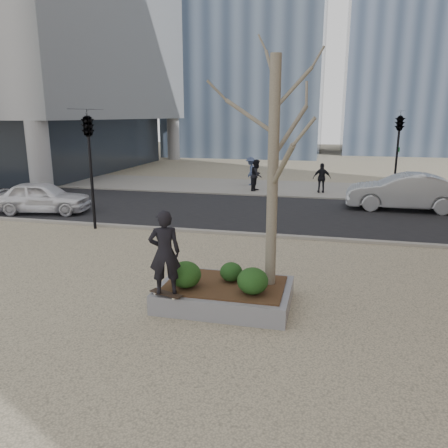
% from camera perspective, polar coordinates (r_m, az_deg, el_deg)
% --- Properties ---
extents(ground, '(120.00, 120.00, 0.00)m').
position_cam_1_polar(ground, '(10.57, -5.25, -9.81)').
color(ground, tan).
rests_on(ground, ground).
extents(street, '(60.00, 8.00, 0.02)m').
position_cam_1_polar(street, '(19.86, 3.99, 1.61)').
color(street, black).
rests_on(street, ground).
extents(far_sidewalk, '(60.00, 6.00, 0.02)m').
position_cam_1_polar(far_sidewalk, '(26.67, 6.52, 4.74)').
color(far_sidewalk, gray).
rests_on(far_sidewalk, ground).
extents(planter, '(3.00, 2.00, 0.45)m').
position_cam_1_polar(planter, '(10.22, 0.11, -9.22)').
color(planter, gray).
rests_on(planter, ground).
extents(planter_mulch, '(2.70, 1.70, 0.04)m').
position_cam_1_polar(planter_mulch, '(10.13, 0.11, -7.95)').
color(planter_mulch, '#382314').
rests_on(planter_mulch, planter).
extents(sycamore_tree, '(2.80, 2.80, 6.60)m').
position_cam_1_polar(sycamore_tree, '(9.52, 6.52, 11.11)').
color(sycamore_tree, gray).
rests_on(sycamore_tree, planter_mulch).
extents(shrub_left, '(0.70, 0.70, 0.60)m').
position_cam_1_polar(shrub_left, '(9.88, -5.04, -6.60)').
color(shrub_left, '#123711').
rests_on(shrub_left, planter_mulch).
extents(shrub_middle, '(0.53, 0.53, 0.45)m').
position_cam_1_polar(shrub_middle, '(10.22, 0.95, -6.27)').
color(shrub_middle, '#113514').
rests_on(shrub_middle, planter_mulch).
extents(shrub_right, '(0.68, 0.68, 0.58)m').
position_cam_1_polar(shrub_right, '(9.53, 3.76, -7.43)').
color(shrub_right, '#113714').
rests_on(shrub_right, planter_mulch).
extents(skateboard, '(0.80, 0.45, 0.08)m').
position_cam_1_polar(skateboard, '(9.65, -7.57, -9.11)').
color(skateboard, black).
rests_on(skateboard, planter).
extents(skateboarder, '(0.78, 0.65, 1.84)m').
position_cam_1_polar(skateboarder, '(9.32, -7.76, -3.70)').
color(skateboarder, black).
rests_on(skateboarder, skateboard).
extents(police_car, '(4.37, 2.40, 1.41)m').
position_cam_1_polar(police_car, '(21.06, -22.65, 3.26)').
color(police_car, white).
rests_on(police_car, street).
extents(car_silver, '(5.14, 1.90, 1.68)m').
position_cam_1_polar(car_silver, '(21.67, 22.44, 3.91)').
color(car_silver, '#9EA2A6').
rests_on(car_silver, street).
extents(pedestrian_a, '(0.83, 0.98, 1.80)m').
position_cam_1_polar(pedestrian_a, '(25.29, 4.29, 6.38)').
color(pedestrian_a, black).
rests_on(pedestrian_a, far_sidewalk).
extents(pedestrian_b, '(0.68, 1.15, 1.74)m').
position_cam_1_polar(pedestrian_b, '(27.40, 3.49, 6.92)').
color(pedestrian_b, '#3E4D71').
rests_on(pedestrian_b, far_sidewalk).
extents(pedestrian_c, '(1.01, 0.49, 1.66)m').
position_cam_1_polar(pedestrian_c, '(25.15, 12.66, 5.88)').
color(pedestrian_c, black).
rests_on(pedestrian_c, far_sidewalk).
extents(traffic_light_near, '(0.60, 2.48, 4.50)m').
position_cam_1_polar(traffic_light_near, '(17.22, -16.98, 6.70)').
color(traffic_light_near, black).
rests_on(traffic_light_near, ground).
extents(traffic_light_far, '(0.60, 2.48, 4.50)m').
position_cam_1_polar(traffic_light_far, '(24.05, 21.63, 8.24)').
color(traffic_light_far, black).
rests_on(traffic_light_far, ground).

